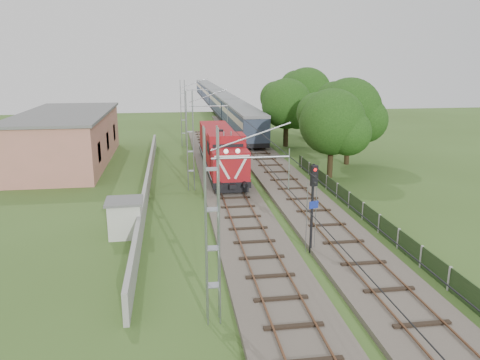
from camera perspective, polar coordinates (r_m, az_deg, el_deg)
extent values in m
plane|color=#385520|center=(27.51, 1.53, -7.69)|extent=(140.00, 140.00, 0.00)
cube|color=#6B6054|center=(33.97, -0.49, -3.02)|extent=(4.20, 70.00, 0.30)
cube|color=black|center=(33.91, -0.49, -2.70)|extent=(2.40, 70.00, 0.10)
cube|color=brown|center=(33.78, -1.92, -2.64)|extent=(0.08, 70.00, 0.05)
cube|color=brown|center=(34.00, 0.93, -2.52)|extent=(0.08, 70.00, 0.05)
cube|color=#6B6054|center=(47.18, 3.37, 1.98)|extent=(4.20, 80.00, 0.30)
cube|color=black|center=(47.13, 3.38, 2.22)|extent=(2.40, 80.00, 0.10)
cube|color=brown|center=(46.96, 2.36, 2.28)|extent=(0.08, 80.00, 0.05)
cube|color=brown|center=(47.30, 4.39, 2.33)|extent=(0.08, 80.00, 0.05)
cylinder|color=gray|center=(17.69, 1.31, 2.76)|extent=(3.00, 0.08, 0.08)
cylinder|color=gray|center=(37.36, -3.88, 8.98)|extent=(3.00, 0.08, 0.08)
cylinder|color=gray|center=(57.26, -5.51, 10.89)|extent=(3.00, 0.08, 0.08)
cylinder|color=black|center=(37.66, -1.55, 7.06)|extent=(0.03, 70.00, 0.03)
cylinder|color=black|center=(37.51, -1.57, 9.03)|extent=(0.03, 70.00, 0.03)
cube|color=#9E9E99|center=(38.37, -11.19, -0.30)|extent=(0.25, 40.00, 1.50)
cube|color=tan|center=(50.82, -20.33, 4.71)|extent=(8.00, 20.00, 5.00)
cube|color=#606060|center=(50.48, -20.59, 7.61)|extent=(8.40, 20.40, 0.25)
cube|color=black|center=(44.35, -16.83, 3.27)|extent=(0.10, 1.60, 1.80)
cube|color=black|center=(50.20, -15.88, 4.60)|extent=(0.10, 1.60, 1.80)
cube|color=black|center=(56.08, -15.12, 5.65)|extent=(0.10, 1.60, 1.80)
cube|color=black|center=(32.23, 14.79, -3.67)|extent=(0.05, 32.00, 1.15)
cube|color=#9E9E99|center=(45.89, 7.56, 2.09)|extent=(0.12, 0.12, 1.20)
cube|color=black|center=(43.92, -2.38, 2.18)|extent=(2.98, 16.86, 0.50)
cube|color=black|center=(38.72, -1.53, 0.03)|extent=(2.18, 3.57, 0.50)
cube|color=black|center=(49.30, -3.05, 3.18)|extent=(2.18, 3.57, 0.50)
cube|color=black|center=(35.99, -0.98, -1.26)|extent=(2.58, 0.25, 0.35)
cube|color=maroon|center=(36.65, -1.22, 1.91)|extent=(2.88, 2.48, 2.28)
sphere|color=white|center=(35.17, -1.72, 3.51)|extent=(0.36, 0.36, 0.36)
sphere|color=white|center=(35.28, -0.27, 3.55)|extent=(0.36, 0.36, 0.36)
cube|color=silver|center=(35.36, -2.01, 1.35)|extent=(1.00, 0.06, 1.66)
cube|color=silver|center=(35.53, 0.06, 1.42)|extent=(1.00, 0.06, 1.66)
cube|color=silver|center=(35.24, -0.98, 2.88)|extent=(2.68, 0.06, 0.18)
cube|color=maroon|center=(38.91, -1.67, 3.32)|extent=(2.98, 2.38, 3.17)
cube|color=black|center=(37.64, -1.46, 3.71)|extent=(2.48, 0.06, 0.89)
cube|color=maroon|center=(46.00, -2.72, 4.69)|extent=(2.78, 12.00, 2.58)
cylinder|color=black|center=(42.80, -2.34, 5.90)|extent=(0.44, 0.44, 0.40)
cylinder|color=gray|center=(37.80, -2.00, 5.66)|extent=(0.12, 0.12, 0.35)
cylinder|color=gray|center=(37.87, -1.10, 5.68)|extent=(0.12, 0.12, 0.35)
cube|color=black|center=(63.65, 0.26, 5.99)|extent=(2.96, 22.44, 0.51)
cube|color=#2F3A4F|center=(63.43, 0.26, 7.44)|extent=(3.06, 22.44, 2.75)
cube|color=#C2B396|center=(63.37, 0.26, 7.90)|extent=(3.10, 21.54, 0.76)
cube|color=slate|center=(63.26, 0.26, 8.82)|extent=(3.11, 22.44, 0.36)
cube|color=black|center=(86.73, -2.08, 8.27)|extent=(2.96, 22.44, 0.51)
cube|color=#2F3A4F|center=(86.56, -2.09, 9.35)|extent=(3.06, 22.44, 2.75)
cube|color=#C2B396|center=(86.52, -2.10, 9.68)|extent=(3.10, 21.54, 0.76)
cube|color=slate|center=(86.44, -2.10, 10.36)|extent=(3.11, 22.44, 0.36)
cube|color=black|center=(109.96, -3.45, 9.59)|extent=(2.96, 22.44, 0.51)
cube|color=#2F3A4F|center=(109.83, -3.46, 10.44)|extent=(3.06, 22.44, 2.75)
cube|color=#C2B396|center=(109.80, -3.47, 10.71)|extent=(3.10, 21.54, 0.76)
cube|color=slate|center=(109.74, -3.48, 11.24)|extent=(3.11, 22.44, 0.36)
cube|color=black|center=(133.28, -4.34, 10.45)|extent=(2.96, 22.44, 0.51)
cube|color=#2F3A4F|center=(133.17, -4.36, 11.15)|extent=(3.06, 22.44, 2.75)
cube|color=#C2B396|center=(133.14, -4.36, 11.37)|extent=(3.10, 21.54, 0.76)
cube|color=slate|center=(133.09, -4.37, 11.80)|extent=(3.11, 22.44, 0.36)
cylinder|color=black|center=(25.58, 8.76, -3.58)|extent=(0.14, 0.14, 5.05)
cube|color=black|center=(24.92, 9.03, 0.51)|extent=(0.40, 0.32, 1.11)
sphere|color=red|center=(24.72, 9.15, 1.24)|extent=(0.18, 0.18, 0.18)
sphere|color=black|center=(24.81, 9.12, 0.44)|extent=(0.18, 0.18, 0.18)
sphere|color=black|center=(24.89, 9.08, -0.35)|extent=(0.18, 0.18, 0.18)
cube|color=navy|center=(25.40, 8.98, -3.01)|extent=(0.55, 0.21, 0.40)
cube|color=beige|center=(29.10, -13.82, -4.65)|extent=(1.96, 1.96, 2.10)
cube|color=#606060|center=(28.75, -13.96, -2.50)|extent=(2.25, 2.25, 0.14)
cylinder|color=#342715|center=(42.75, 10.96, 2.66)|extent=(0.49, 0.49, 3.57)
sphere|color=#17340E|center=(42.21, 11.17, 6.97)|extent=(5.84, 5.84, 5.84)
sphere|color=#17340E|center=(41.91, 13.03, 5.70)|extent=(4.09, 4.09, 4.09)
sphere|color=#17340E|center=(42.77, 9.46, 8.02)|extent=(3.80, 3.80, 3.80)
cylinder|color=#342715|center=(48.52, 12.96, 4.15)|extent=(0.51, 0.51, 3.89)
sphere|color=#17340E|center=(48.03, 13.20, 8.30)|extent=(6.37, 6.37, 6.37)
sphere|color=#17340E|center=(47.73, 14.99, 7.08)|extent=(4.46, 4.46, 4.46)
sphere|color=#17340E|center=(48.61, 11.53, 9.30)|extent=(4.14, 4.14, 4.14)
cylinder|color=#342715|center=(57.40, 5.61, 5.91)|extent=(0.60, 0.60, 3.68)
sphere|color=#17340E|center=(56.99, 5.70, 9.24)|extent=(6.03, 6.03, 6.03)
sphere|color=#17340E|center=(56.51, 7.10, 8.30)|extent=(4.22, 4.22, 4.22)
sphere|color=#17340E|center=(57.72, 4.43, 10.00)|extent=(3.92, 3.92, 3.92)
cylinder|color=#342715|center=(66.31, 7.98, 7.22)|extent=(0.51, 0.51, 4.18)
sphere|color=#17340E|center=(65.94, 8.10, 10.50)|extent=(6.84, 6.84, 6.84)
sphere|color=#17340E|center=(65.44, 9.49, 9.58)|extent=(4.79, 4.79, 4.79)
sphere|color=#17340E|center=(66.72, 6.82, 11.24)|extent=(4.45, 4.45, 4.45)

